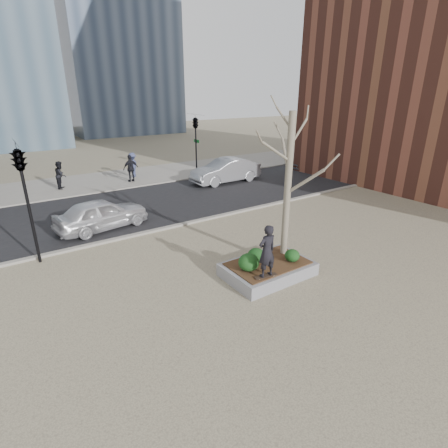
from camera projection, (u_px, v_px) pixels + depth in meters
ground at (245, 283)px, 11.79m from camera, size 120.00×120.00×0.00m
street at (137, 206)px, 19.53m from camera, size 60.00×8.00×0.02m
far_sidewalk at (101, 181)px, 24.95m from camera, size 60.00×6.00×0.02m
planter at (268, 269)px, 12.23m from camera, size 3.00×2.00×0.45m
planter_mulch at (268, 263)px, 12.14m from camera, size 2.70×1.70×0.04m
sycamore_tree at (289, 164)px, 11.70m from camera, size 2.80×2.80×6.60m
shrub_left at (249, 262)px, 11.52m from camera, size 0.69×0.69×0.59m
shrub_middle at (256, 255)px, 12.08m from camera, size 0.60×0.60×0.51m
shrub_right at (292, 255)px, 12.16m from camera, size 0.52×0.52×0.44m
skateboard at (266, 277)px, 11.23m from camera, size 0.80×0.34×0.08m
skateboarder at (267, 251)px, 10.90m from camera, size 0.64×0.43×1.74m
police_car at (102, 214)px, 16.15m from camera, size 4.43×2.36×1.43m
car_silver at (226, 171)px, 24.34m from camera, size 5.01×1.79×1.65m
car_third at (315, 159)px, 29.18m from camera, size 4.94×2.27×1.40m
pedestrian_a at (61, 175)px, 22.75m from camera, size 0.97×1.07×1.79m
pedestrian_b at (133, 165)px, 25.83m from camera, size 1.28×1.29×1.79m
pedestrian_c at (131, 168)px, 24.46m from camera, size 1.14×0.56×1.88m
traffic_light_near at (28, 205)px, 12.45m from camera, size 0.60×2.48×4.50m
traffic_light_far at (196, 146)px, 25.67m from camera, size 0.60×2.48×4.50m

